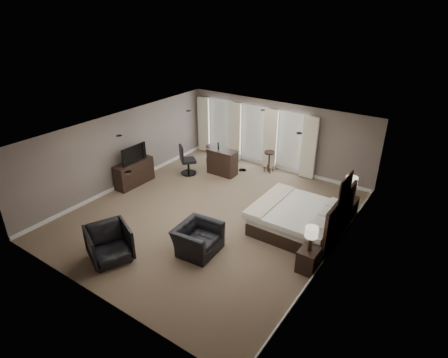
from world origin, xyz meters
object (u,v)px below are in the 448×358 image
Objects in this scene: tv at (133,160)px; desk_chair at (188,160)px; armchair_far at (109,242)px; nightstand_far at (347,208)px; bar_counter at (222,162)px; bar_stool_right at (269,162)px; nightstand_near at (308,260)px; lamp_far at (350,188)px; dresser at (134,173)px; lamp_near at (311,239)px; bed at (301,208)px; bar_stool_left at (210,154)px; armchair_near at (198,235)px.

desk_chair is at bearing -30.04° from tv.
nightstand_far is at bearing -14.52° from armchair_far.
bar_counter is at bearing 29.92° from armchair_far.
tv reaches higher than bar_stool_right.
nightstand_near is 2.99m from lamp_far.
bar_counter is at bearing 174.53° from lamp_far.
desk_chair is (-5.90, 2.65, 0.28)m from nightstand_near.
dresser is 3.22m from bar_counter.
bar_stool_right is 3.04m from desk_chair.
nightstand_near is 0.61m from lamp_near.
bed is at bearing -16.88° from armchair_far.
tv is at bearing -108.97° from bar_stool_left.
bar_stool_right is at bearing 127.89° from nightstand_near.
desk_chair is at bearing 155.86° from nightstand_near.
bed is 6.06m from dresser.
tv reaches higher than bar_counter.
nightstand_far is 5.96m from bar_stool_left.
dresser reaches higher than bar_stool_left.
bed is 2.78× the size of bar_stool_right.
bar_stool_right is (1.36, 1.12, -0.07)m from bar_counter.
nightstand_far is 1.03× the size of lamp_near.
tv is 1.03× the size of armchair_far.
nightstand_far is at bearing -5.47° from bar_counter.
nightstand_near is 0.71× the size of bar_stool_right.
armchair_far is (2.64, -3.32, -0.43)m from tv.
nightstand_far is (0.00, 2.90, 0.04)m from nightstand_near.
nightstand_far is at bearing 90.00° from nightstand_near.
bar_stool_left is at bearing 145.88° from lamp_near.
dresser is at bearing -174.68° from bed.
bar_stool_right is at bearing 127.89° from lamp_near.
desk_chair reaches higher than nightstand_near.
lamp_far is 0.97× the size of bar_stool_left.
armchair_near is at bearing 172.27° from desk_chair.
bar_stool_left is 1.34m from desk_chair.
nightstand_far is 0.69m from lamp_far.
bed reaches higher than lamp_near.
bar_counter reaches higher than bar_stool_right.
nightstand_far is at bearing -10.35° from bar_stool_left.
bar_counter is (-4.86, 3.37, 0.19)m from nightstand_near.
armchair_far reaches higher than bar_stool_right.
desk_chair is at bearing 41.97° from armchair_far.
bar_counter is at bearing 154.23° from bed.
armchair_near is (4.25, -1.79, 0.07)m from dresser.
dresser is (-6.92, 0.89, -0.47)m from lamp_near.
bar_stool_right is (2.37, 0.52, 0.05)m from bar_stool_left.
armchair_far is (-4.28, -5.33, -0.50)m from lamp_far.
armchair_near is at bearing -161.34° from lamp_near.
lamp_near is 0.90× the size of lamp_far.
bar_stool_right is (-3.49, 1.59, -0.60)m from lamp_far.
bar_counter is (-0.58, 5.80, -0.03)m from armchair_far.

